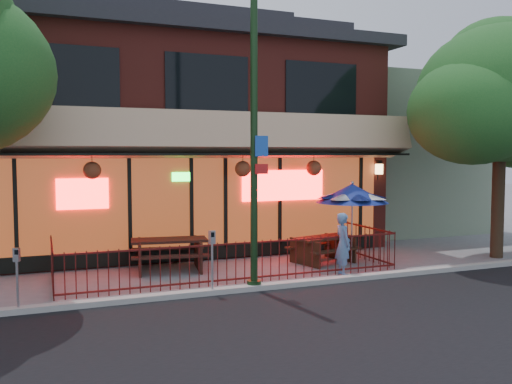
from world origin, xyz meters
The scene contains 13 objects.
ground centered at (0.00, 0.00, 0.00)m, with size 80.00×80.00×0.00m, color gray.
curb centered at (0.00, -0.50, 0.06)m, with size 80.00×0.25×0.12m, color #999993.
restaurant_building centered at (0.00, 7.11, 4.13)m, with size 12.96×9.49×8.05m.
neighbor_building centered at (9.00, 7.70, 3.00)m, with size 6.00×7.00×6.00m, color slate.
patio_fence centered at (0.00, 0.50, 0.63)m, with size 8.44×2.62×1.00m.
street_light centered at (0.00, -0.40, 3.15)m, with size 0.43×0.32×7.00m.
street_tree_right centered at (8.04, 0.59, 4.96)m, with size 4.80×4.80×7.02m.
picnic_table_left centered at (-1.34, 2.24, 0.54)m, with size 2.14×1.76×0.83m.
picnic_table_right centered at (2.87, 1.67, 0.48)m, with size 1.98×1.69×0.73m.
patio_umbrella centered at (3.60, 1.36, 1.95)m, with size 2.00×2.00×2.28m.
pedestrian centered at (2.58, 0.10, 0.78)m, with size 0.57×0.38×1.57m, color #5275A5.
parking_meter_near centered at (-1.00, -0.48, 0.94)m, with size 0.14×0.13×1.39m.
parking_meter_far centered at (-4.85, -0.48, 0.85)m, with size 0.14×0.13×1.26m.
Camera 1 is at (-4.34, -11.54, 3.02)m, focal length 38.00 mm.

